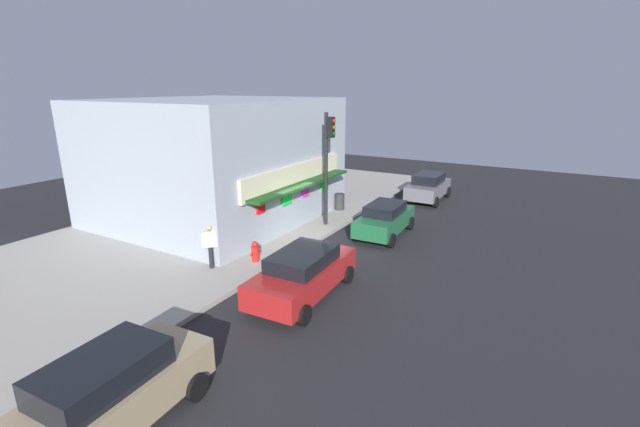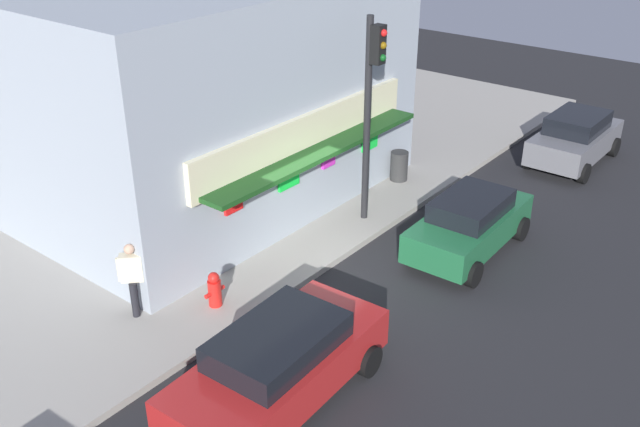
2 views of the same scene
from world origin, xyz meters
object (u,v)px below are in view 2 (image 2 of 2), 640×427
(fire_hydrant, at_px, (215,290))
(parked_car_red, at_px, (279,364))
(parked_car_green, at_px, (469,223))
(trash_can, at_px, (399,166))
(parked_car_grey, at_px, (575,138))
(traffic_light, at_px, (371,95))
(pedestrian, at_px, (133,275))

(fire_hydrant, bearing_deg, parked_car_red, -113.02)
(parked_car_green, bearing_deg, trash_can, 56.70)
(fire_hydrant, height_order, parked_car_grey, parked_car_grey)
(traffic_light, relative_size, parked_car_grey, 1.37)
(parked_car_green, xyz_separation_m, parked_car_grey, (7.39, 0.09, 0.04))
(parked_car_green, xyz_separation_m, parked_car_red, (-7.13, 0.09, 0.03))
(traffic_light, bearing_deg, pedestrian, 168.41)
(traffic_light, bearing_deg, fire_hydrant, 177.62)
(fire_hydrant, relative_size, parked_car_grey, 0.21)
(fire_hydrant, relative_size, parked_car_red, 0.18)
(fire_hydrant, distance_m, pedestrian, 1.77)
(pedestrian, distance_m, parked_car_grey, 15.07)
(parked_car_red, bearing_deg, pedestrian, 89.40)
(pedestrian, bearing_deg, fire_hydrant, -42.99)
(pedestrian, xyz_separation_m, parked_car_grey, (14.48, -4.17, -0.24))
(fire_hydrant, xyz_separation_m, trash_can, (8.21, 0.50, 0.05))
(fire_hydrant, xyz_separation_m, parked_car_grey, (13.24, -3.02, 0.29))
(parked_car_green, bearing_deg, traffic_light, 96.82)
(fire_hydrant, xyz_separation_m, parked_car_red, (-1.28, -3.01, 0.27))
(trash_can, height_order, parked_car_green, parked_car_green)
(trash_can, bearing_deg, parked_car_grey, -34.91)
(parked_car_green, bearing_deg, fire_hydrant, 152.05)
(fire_hydrant, xyz_separation_m, parked_car_green, (5.85, -3.10, 0.24))
(traffic_light, bearing_deg, parked_car_green, -83.18)
(trash_can, height_order, parked_car_grey, parked_car_grey)
(traffic_light, height_order, pedestrian, traffic_light)
(parked_car_green, height_order, parked_car_grey, parked_car_grey)
(traffic_light, bearing_deg, trash_can, 14.98)
(traffic_light, height_order, parked_car_red, traffic_light)
(fire_hydrant, distance_m, trash_can, 8.22)
(trash_can, distance_m, parked_car_green, 4.31)
(traffic_light, bearing_deg, parked_car_grey, -19.81)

